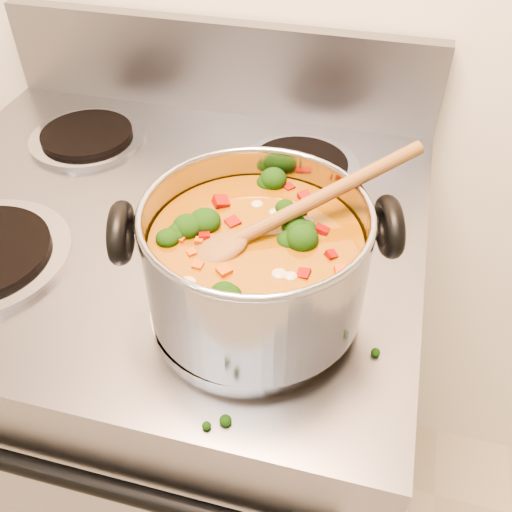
{
  "coord_description": "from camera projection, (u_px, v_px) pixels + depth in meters",
  "views": [
    {
      "loc": [
        0.28,
        0.57,
        1.43
      ],
      "look_at": [
        0.17,
        1.01,
        1.01
      ],
      "focal_mm": 40.0,
      "sensor_mm": 36.0,
      "label": 1
    }
  ],
  "objects": [
    {
      "name": "stockpot",
      "position": [
        256.0,
        262.0,
        0.63
      ],
      "size": [
        0.31,
        0.25,
        0.15
      ],
      "rotation": [
        0.0,
        0.0,
        0.29
      ],
      "color": "#9C9CA4",
      "rests_on": "electric_range"
    },
    {
      "name": "electric_range",
      "position": [
        182.0,
        389.0,
        1.14
      ],
      "size": [
        0.77,
        0.7,
        1.08
      ],
      "color": "gray",
      "rests_on": "ground"
    },
    {
      "name": "cooktop_crumbs",
      "position": [
        332.0,
        300.0,
        0.69
      ],
      "size": [
        0.21,
        0.33,
        0.01
      ],
      "color": "black",
      "rests_on": "electric_range"
    },
    {
      "name": "wooden_spoon",
      "position": [
        271.0,
        223.0,
        0.6
      ],
      "size": [
        0.24,
        0.2,
        0.09
      ],
      "rotation": [
        0.0,
        0.0,
        0.69
      ],
      "color": "brown",
      "rests_on": "stockpot"
    }
  ]
}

